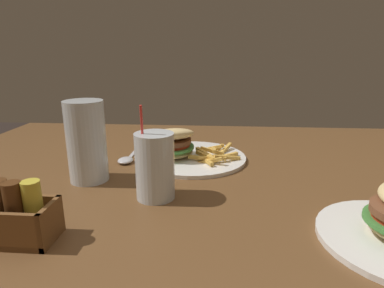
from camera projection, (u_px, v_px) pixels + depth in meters
The scene contains 6 objects.
dining_table at pixel (242, 242), 0.69m from camera, with size 1.69×1.32×0.77m.
meal_plate_near at pixel (182, 150), 0.89m from camera, with size 0.30×0.30×0.11m.
beer_glass at pixel (87, 143), 0.73m from camera, with size 0.09×0.09×0.19m.
juice_glass at pixel (155, 169), 0.65m from camera, with size 0.08×0.08×0.19m.
spoon at pixel (126, 160), 0.88m from camera, with size 0.04×0.16×0.01m.
condiment_caddy at pixel (18, 218), 0.51m from camera, with size 0.11×0.07×0.10m.
Camera 1 is at (0.06, 0.61, 1.06)m, focal length 30.00 mm.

